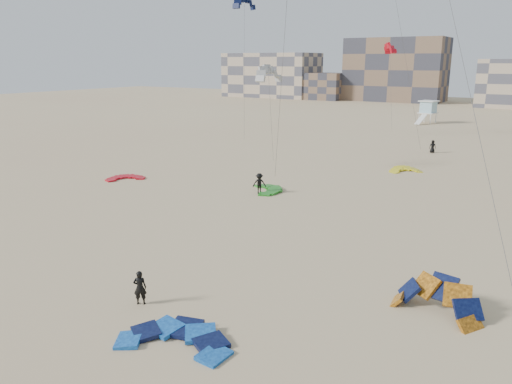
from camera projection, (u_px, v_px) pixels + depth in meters
The scene contains 16 objects.
ground at pixel (165, 310), 23.69m from camera, with size 320.00×320.00×0.00m, color tan.
kite_ground_blue at pixel (176, 343), 20.91m from camera, with size 4.47×4.66×0.64m, color blue, non-canonical shape.
kite_ground_orange at pixel (435, 313), 23.45m from camera, with size 4.24×3.41×2.59m, color orange, non-canonical shape.
kite_ground_red at pixel (125, 179), 50.00m from camera, with size 3.38×3.58×0.43m, color red, non-canonical shape.
kite_ground_green at pixel (267, 191), 45.58m from camera, with size 3.60×3.81×0.47m, color #1E9516, non-canonical shape.
kite_ground_yellow at pixel (405, 172), 53.41m from camera, with size 3.28×3.39×0.82m, color yellow, non-canonical shape.
kitesurfer_main at pixel (140, 288), 24.08m from camera, with size 0.63×0.41×1.73m, color black.
kitesurfer_c at pixel (259, 183), 44.37m from camera, with size 1.19×0.68×1.84m, color black.
kitesurfer_e at pixel (433, 146), 64.16m from camera, with size 0.81×0.52×1.65m, color black.
kite_fly_grey at pixel (269, 75), 51.21m from camera, with size 3.90×3.80×10.38m.
kite_fly_navy at pixel (244, 4), 70.65m from camera, with size 5.76×7.93×19.50m.
kite_fly_red at pixel (390, 49), 74.95m from camera, with size 4.44×4.40×13.53m.
lifeguard_tower_far at pixel (428, 112), 94.65m from camera, with size 3.57×6.13×4.25m.
condo_west_a at pixel (272, 75), 164.42m from camera, with size 30.00×15.00×14.00m, color tan.
condo_west_b at pixel (396, 70), 146.71m from camera, with size 28.00×14.00×18.00m, color brown.
condo_fill_left at pixel (324, 86), 153.30m from camera, with size 12.00×10.00×8.00m, color brown.
Camera 1 is at (15.04, -15.94, 11.45)m, focal length 35.00 mm.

